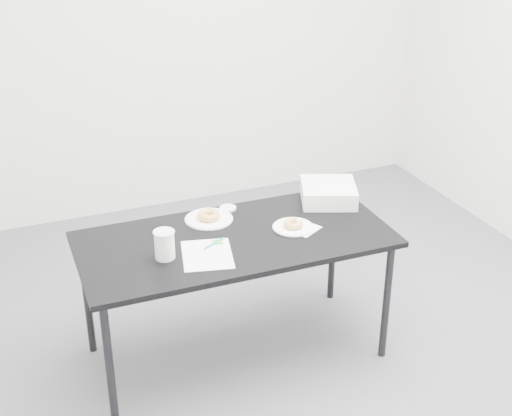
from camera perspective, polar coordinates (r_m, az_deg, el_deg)
name	(u,v)px	position (r m, az deg, el deg)	size (l,w,h in m)	color
floor	(270,362)	(3.67, 1.15, -12.20)	(4.00, 4.00, 0.00)	#535258
wall_back	(151,17)	(4.87, -8.36, 14.85)	(4.00, 0.02, 2.70)	silver
table	(235,246)	(3.39, -1.68, -3.08)	(1.48, 0.71, 0.67)	black
scorecard	(207,255)	(3.22, -3.93, -3.74)	(0.22, 0.28, 0.00)	white
logo_patch	(218,242)	(3.32, -3.09, -2.73)	(0.05, 0.05, 0.00)	green
pen	(214,243)	(3.30, -3.37, -2.83)	(0.01, 0.01, 0.13)	#0B8279
napkin	(302,228)	(3.45, 3.73, -1.63)	(0.14, 0.14, 0.00)	white
plate_near	(293,227)	(3.45, 2.99, -1.54)	(0.20, 0.20, 0.01)	white
donut_near	(293,224)	(3.44, 3.00, -1.27)	(0.09, 0.09, 0.03)	#D28442
plate_far	(209,219)	(3.53, -3.79, -0.89)	(0.24, 0.24, 0.01)	white
donut_far	(209,215)	(3.52, -3.80, -0.57)	(0.11, 0.11, 0.04)	#D28442
coffee_cup	(165,245)	(3.19, -7.33, -2.92)	(0.09, 0.09, 0.13)	silver
cup_lid	(228,208)	(3.63, -2.26, -0.01)	(0.08, 0.08, 0.01)	white
bakery_box	(328,193)	(3.72, 5.81, 1.23)	(0.28, 0.28, 0.09)	white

